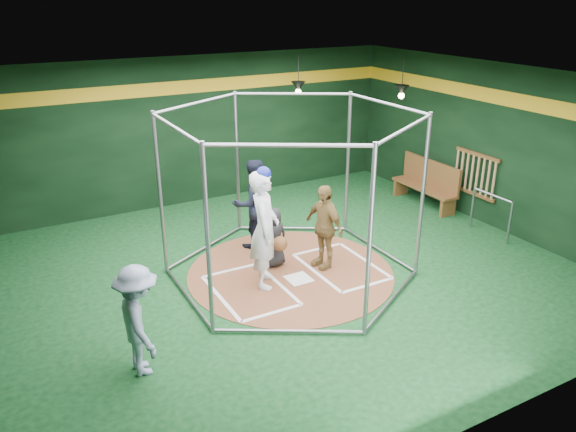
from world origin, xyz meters
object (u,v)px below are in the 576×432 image
visitor_leopard (324,226)px  dugout_bench (427,182)px  umpire (253,204)px  batter_figure (264,228)px

visitor_leopard → dugout_bench: bearing=102.7°
umpire → dugout_bench: (4.70, 0.16, -0.36)m
visitor_leopard → dugout_bench: visitor_leopard is taller
visitor_leopard → dugout_bench: (3.96, 1.62, -0.25)m
visitor_leopard → umpire: umpire is taller
dugout_bench → batter_figure: bearing=-161.8°
batter_figure → umpire: batter_figure is taller
umpire → dugout_bench: 4.72m
batter_figure → dugout_bench: 5.54m
batter_figure → visitor_leopard: (1.27, 0.11, -0.27)m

